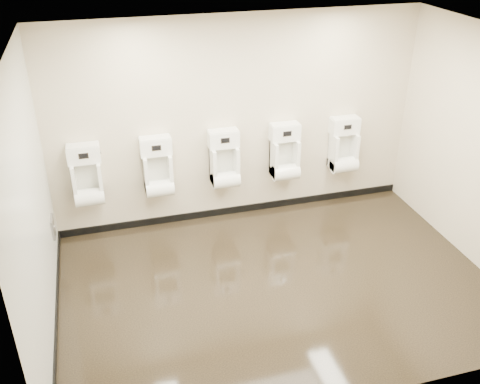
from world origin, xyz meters
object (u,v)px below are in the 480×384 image
object	(u,v)px
urinal_2	(225,163)
urinal_4	(344,149)
access_panel	(53,227)
urinal_0	(87,179)
urinal_1	(158,171)
urinal_3	(285,156)

from	to	relation	value
urinal_2	urinal_4	size ratio (longest dim) A/B	1.00
access_panel	urinal_4	bearing A→B (deg)	5.87
access_panel	urinal_0	size ratio (longest dim) A/B	0.32
urinal_1	urinal_2	size ratio (longest dim) A/B	1.00
access_panel	urinal_2	bearing A→B (deg)	10.33
urinal_0	urinal_1	distance (m)	0.89
urinal_0	urinal_1	bearing A→B (deg)	0.00
urinal_3	urinal_2	bearing A→B (deg)	180.00
access_panel	urinal_2	size ratio (longest dim) A/B	0.32
access_panel	urinal_1	world-z (taller)	urinal_1
urinal_0	urinal_4	world-z (taller)	same
access_panel	urinal_0	distance (m)	0.73
urinal_1	urinal_2	world-z (taller)	same
urinal_3	urinal_1	bearing A→B (deg)	180.00
urinal_0	urinal_2	size ratio (longest dim) A/B	1.00
urinal_1	urinal_4	distance (m)	2.65
urinal_2	urinal_1	bearing A→B (deg)	180.00
urinal_1	access_panel	bearing A→B (deg)	-163.16
urinal_4	urinal_0	bearing A→B (deg)	180.00
access_panel	urinal_4	distance (m)	4.05
urinal_2	urinal_4	xyz separation A→B (m)	(1.75, 0.00, 0.00)
urinal_1	urinal_4	size ratio (longest dim) A/B	1.00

